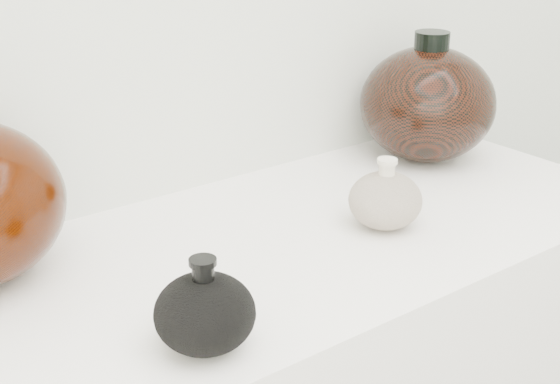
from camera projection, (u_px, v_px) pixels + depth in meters
black_gourd_vase at (205, 313)px, 0.85m from camera, size 0.14×0.14×0.11m
cream_gourd_vase at (385, 200)px, 1.15m from camera, size 0.14×0.14×0.11m
right_round_pot at (427, 103)px, 1.40m from camera, size 0.25×0.25×0.23m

